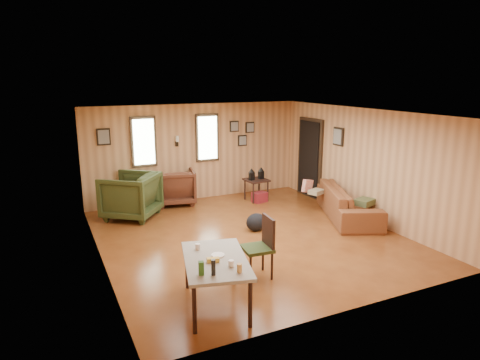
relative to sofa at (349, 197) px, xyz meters
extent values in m
cube|color=brown|center=(-2.52, -0.13, -0.47)|extent=(5.50, 6.00, 0.02)
cube|color=#997C5B|center=(-2.52, -0.13, 1.95)|extent=(5.50, 6.00, 0.02)
cube|color=tan|center=(-2.52, 2.88, 0.74)|extent=(5.50, 0.02, 2.40)
cube|color=tan|center=(-2.52, -3.14, 0.74)|extent=(5.50, 0.02, 2.40)
cube|color=tan|center=(-5.28, -0.13, 0.74)|extent=(0.02, 6.00, 2.40)
cube|color=tan|center=(0.24, -0.13, 0.74)|extent=(0.02, 6.00, 2.40)
cube|color=black|center=(-3.82, 2.84, 1.09)|extent=(0.60, 0.05, 1.20)
cube|color=#E0F2D1|center=(-3.82, 2.80, 1.09)|extent=(0.48, 0.04, 1.06)
cube|color=black|center=(-2.22, 2.84, 1.09)|extent=(0.60, 0.05, 1.20)
cube|color=#E0F2D1|center=(-2.22, 2.80, 1.09)|extent=(0.48, 0.04, 1.06)
cube|color=black|center=(-3.02, 2.82, 0.99)|extent=(0.07, 0.05, 0.12)
cylinder|color=silver|center=(-3.02, 2.76, 1.12)|extent=(0.07, 0.07, 0.14)
cube|color=black|center=(0.20, 1.82, 0.54)|extent=(0.06, 1.00, 2.05)
cube|color=black|center=(0.16, 1.82, 0.54)|extent=(0.04, 0.82, 1.90)
cube|color=black|center=(-1.47, 2.84, 1.34)|extent=(0.24, 0.04, 0.28)
cube|color=#9E998C|center=(-1.47, 2.81, 1.34)|extent=(0.19, 0.02, 0.22)
cube|color=black|center=(-1.02, 2.84, 1.29)|extent=(0.24, 0.04, 0.28)
cube|color=#9E998C|center=(-1.02, 2.81, 1.29)|extent=(0.19, 0.02, 0.22)
cube|color=black|center=(-1.24, 2.84, 0.96)|extent=(0.24, 0.04, 0.28)
cube|color=#9E998C|center=(-1.24, 2.81, 0.96)|extent=(0.19, 0.02, 0.22)
cube|color=black|center=(-4.72, 2.84, 1.26)|extent=(0.30, 0.04, 0.38)
cube|color=#9E998C|center=(-4.72, 2.81, 1.26)|extent=(0.24, 0.02, 0.31)
cube|color=black|center=(0.20, 0.72, 1.24)|extent=(0.04, 0.34, 0.42)
cube|color=#9E998C|center=(0.17, 0.72, 1.24)|extent=(0.02, 0.27, 0.34)
imported|color=brown|center=(0.00, 0.00, 0.00)|extent=(1.57, 2.42, 0.92)
imported|color=#522818|center=(-3.15, 2.64, 0.02)|extent=(1.07, 1.03, 0.95)
imported|color=#313D1C|center=(-4.34, 2.03, 0.09)|extent=(1.44, 1.45, 1.09)
cube|color=black|center=(-4.09, 2.30, 0.09)|extent=(0.68, 0.65, 0.04)
cube|color=black|center=(-4.09, 2.30, -0.28)|extent=(0.62, 0.59, 0.03)
cylinder|color=black|center=(-4.24, 2.03, -0.19)|extent=(0.05, 0.05, 0.54)
cylinder|color=black|center=(-3.81, 2.19, -0.19)|extent=(0.05, 0.05, 0.54)
cylinder|color=black|center=(-4.38, 2.41, -0.19)|extent=(0.05, 0.05, 0.54)
cylinder|color=black|center=(-3.94, 2.56, -0.19)|extent=(0.05, 0.05, 0.54)
cube|color=#41332B|center=(-4.21, 2.26, 0.17)|extent=(0.10, 0.05, 0.13)
cube|color=#41332B|center=(-4.00, 2.33, 0.17)|extent=(0.09, 0.05, 0.12)
cube|color=black|center=(-1.23, 2.05, 0.07)|extent=(0.56, 0.56, 0.04)
cylinder|color=black|center=(-1.42, 1.83, -0.20)|extent=(0.04, 0.04, 0.53)
cylinder|color=black|center=(-1.00, 1.86, -0.20)|extent=(0.04, 0.04, 0.53)
cylinder|color=black|center=(-1.45, 2.25, -0.20)|extent=(0.04, 0.04, 0.53)
cylinder|color=black|center=(-1.03, 2.28, -0.20)|extent=(0.04, 0.04, 0.53)
cube|color=black|center=(-1.36, 2.04, 0.18)|extent=(0.12, 0.12, 0.19)
cone|color=black|center=(-1.36, 2.04, 0.33)|extent=(0.17, 0.17, 0.11)
cube|color=black|center=(-1.09, 2.06, 0.18)|extent=(0.12, 0.12, 0.19)
cone|color=black|center=(-1.09, 2.06, 0.33)|extent=(0.17, 0.17, 0.11)
cube|color=maroon|center=(-1.22, 1.88, -0.33)|extent=(0.40, 0.33, 0.25)
ellipsoid|color=black|center=(-2.24, 0.10, -0.28)|extent=(0.49, 0.42, 0.37)
cube|color=#4C532E|center=(0.00, -0.50, 0.03)|extent=(0.47, 0.42, 0.13)
cube|color=red|center=(-0.50, 0.88, 0.11)|extent=(0.36, 0.20, 0.35)
cube|color=#988A67|center=(-0.40, 0.65, 0.01)|extent=(0.40, 0.35, 0.10)
cube|color=gray|center=(-4.08, -2.27, 0.21)|extent=(1.12, 1.51, 0.05)
cylinder|color=black|center=(-4.56, -2.75, -0.13)|extent=(0.07, 0.07, 0.65)
cylinder|color=black|center=(-3.89, -2.92, -0.13)|extent=(0.07, 0.07, 0.65)
cylinder|color=black|center=(-4.27, -1.61, -0.13)|extent=(0.07, 0.07, 0.65)
cylinder|color=black|center=(-3.60, -1.78, -0.13)|extent=(0.07, 0.07, 0.65)
cylinder|color=white|center=(-3.99, -2.57, 0.27)|extent=(0.09, 0.09, 0.08)
cylinder|color=white|center=(-4.18, -1.87, 0.27)|extent=(0.09, 0.09, 0.08)
cube|color=#2D6123|center=(-4.41, -2.63, 0.32)|extent=(0.08, 0.08, 0.17)
cylinder|color=black|center=(-4.28, -2.70, 0.33)|extent=(0.07, 0.07, 0.20)
cylinder|color=tan|center=(-3.96, -2.76, 0.29)|extent=(0.08, 0.08, 0.11)
cylinder|color=white|center=(-4.01, -2.19, 0.24)|extent=(0.22, 0.22, 0.02)
cube|color=gold|center=(-4.14, -2.34, 0.26)|extent=(0.18, 0.11, 0.05)
cube|color=#313D1C|center=(-3.17, -1.72, 0.01)|extent=(0.47, 0.47, 0.05)
cube|color=black|center=(-2.98, -1.74, 0.27)|extent=(0.08, 0.42, 0.48)
cylinder|color=black|center=(-3.36, -1.88, -0.23)|extent=(0.04, 0.04, 0.45)
cylinder|color=black|center=(-3.01, -1.91, -0.23)|extent=(0.04, 0.04, 0.45)
cylinder|color=black|center=(-3.33, -1.53, -0.23)|extent=(0.04, 0.04, 0.45)
cylinder|color=black|center=(-2.98, -1.56, -0.23)|extent=(0.04, 0.04, 0.45)
camera|label=1|loc=(-6.03, -7.16, 2.58)|focal=32.00mm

